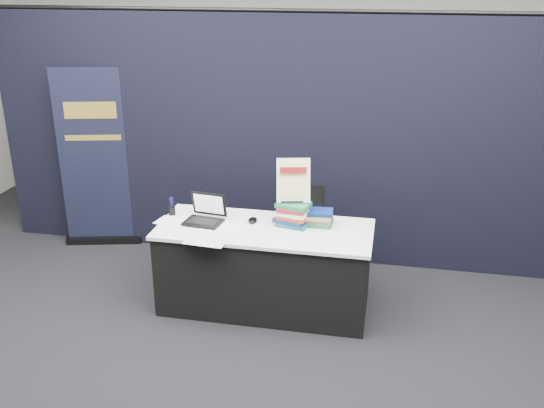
{
  "coord_description": "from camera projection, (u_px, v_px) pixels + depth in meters",
  "views": [
    {
      "loc": [
        0.98,
        -3.99,
        2.79
      ],
      "look_at": [
        0.06,
        0.55,
        0.97
      ],
      "focal_mm": 40.0,
      "sensor_mm": 36.0,
      "label": 1
    }
  ],
  "objects": [
    {
      "name": "info_sign",
      "position": [
        293.0,
        181.0,
        5.0
      ],
      "size": [
        0.29,
        0.17,
        0.38
      ],
      "rotation": [
        0.0,
        0.0,
        0.22
      ],
      "color": "black",
      "rests_on": "book_stack_tall"
    },
    {
      "name": "floor",
      "position": [
        251.0,
        341.0,
        4.84
      ],
      "size": [
        8.0,
        8.0,
        0.0
      ],
      "primitive_type": "plane",
      "color": "black",
      "rests_on": "ground"
    },
    {
      "name": "wall_back",
      "position": [
        320.0,
        52.0,
        7.84
      ],
      "size": [
        8.0,
        0.02,
        3.5
      ],
      "primitive_type": "cube",
      "color": "beige",
      "rests_on": "floor"
    },
    {
      "name": "book_stack_tall",
      "position": [
        292.0,
        214.0,
        5.07
      ],
      "size": [
        0.28,
        0.24,
        0.21
      ],
      "rotation": [
        0.0,
        0.0,
        -0.19
      ],
      "color": "#1B5B6A",
      "rests_on": "display_table"
    },
    {
      "name": "drape_partition",
      "position": [
        287.0,
        142.0,
        5.86
      ],
      "size": [
        6.0,
        0.08,
        2.4
      ],
      "primitive_type": "cube",
      "color": "black",
      "rests_on": "floor"
    },
    {
      "name": "display_table",
      "position": [
        265.0,
        268.0,
        5.2
      ],
      "size": [
        1.8,
        0.75,
        0.75
      ],
      "color": "black",
      "rests_on": "floor"
    },
    {
      "name": "laptop",
      "position": [
        204.0,
        215.0,
        5.16
      ],
      "size": [
        0.34,
        0.29,
        0.24
      ],
      "rotation": [
        0.0,
        0.0,
        -0.13
      ],
      "color": "black",
      "rests_on": "display_table"
    },
    {
      "name": "mouse",
      "position": [
        253.0,
        220.0,
        5.17
      ],
      "size": [
        0.08,
        0.12,
        0.04
      ],
      "primitive_type": "ellipsoid",
      "rotation": [
        0.0,
        0.0,
        0.04
      ],
      "color": "black",
      "rests_on": "display_table"
    },
    {
      "name": "brochure_left",
      "position": [
        172.0,
        222.0,
        5.18
      ],
      "size": [
        0.3,
        0.24,
        0.0
      ],
      "primitive_type": "cube",
      "rotation": [
        0.0,
        0.0,
        -0.2
      ],
      "color": "white",
      "rests_on": "display_table"
    },
    {
      "name": "pullup_banner",
      "position": [
        97.0,
        169.0,
        6.26
      ],
      "size": [
        0.8,
        0.29,
        1.88
      ],
      "rotation": [
        0.0,
        0.0,
        0.24
      ],
      "color": "black",
      "rests_on": "floor"
    },
    {
      "name": "brochure_right",
      "position": [
        221.0,
        226.0,
        5.1
      ],
      "size": [
        0.35,
        0.26,
        0.0
      ],
      "primitive_type": "cube",
      "rotation": [
        0.0,
        0.0,
        0.07
      ],
      "color": "white",
      "rests_on": "display_table"
    },
    {
      "name": "book_stack_short",
      "position": [
        319.0,
        217.0,
        5.1
      ],
      "size": [
        0.24,
        0.18,
        0.13
      ],
      "rotation": [
        0.0,
        0.0,
        0.03
      ],
      "color": "#1C6C3D",
      "rests_on": "display_table"
    },
    {
      "name": "brochure_mid",
      "position": [
        207.0,
        240.0,
        4.83
      ],
      "size": [
        0.35,
        0.26,
        0.0
      ],
      "primitive_type": "cube",
      "rotation": [
        0.0,
        0.0,
        -0.08
      ],
      "color": "silver",
      "rests_on": "display_table"
    },
    {
      "name": "pen_cup",
      "position": [
        172.0,
        210.0,
        5.32
      ],
      "size": [
        0.08,
        0.08,
        0.08
      ],
      "primitive_type": "cylinder",
      "rotation": [
        0.0,
        0.0,
        0.23
      ],
      "color": "black",
      "rests_on": "display_table"
    },
    {
      "name": "stacking_chair",
      "position": [
        297.0,
        237.0,
        5.37
      ],
      "size": [
        0.49,
        0.49,
        0.99
      ],
      "rotation": [
        0.0,
        0.0,
        0.1
      ],
      "color": "black",
      "rests_on": "floor"
    }
  ]
}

